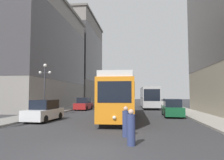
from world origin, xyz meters
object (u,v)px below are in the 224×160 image
(transit_bus, at_px, (149,96))
(pedestrian_crossing_far, at_px, (131,129))
(streetcar, at_px, (121,96))
(pedestrian_crossing_near, at_px, (126,123))
(parked_car_left_near, at_px, (84,104))
(parked_car_right_far, at_px, (172,108))
(parked_car_left_mid, at_px, (44,111))
(lamp_post_left_near, at_px, (45,81))

(transit_bus, distance_m, pedestrian_crossing_far, 26.70)
(streetcar, distance_m, pedestrian_crossing_near, 9.42)
(parked_car_left_near, xyz_separation_m, pedestrian_crossing_near, (7.41, -19.13, -0.08))
(transit_bus, xyz_separation_m, parked_car_right_far, (1.70, -13.59, -1.10))
(parked_car_left_mid, xyz_separation_m, lamp_post_left_near, (-1.90, 4.05, 2.89))
(parked_car_right_far, distance_m, pedestrian_crossing_near, 11.87)
(streetcar, height_order, transit_bus, streetcar)
(parked_car_left_mid, relative_size, parked_car_right_far, 0.92)
(transit_bus, xyz_separation_m, parked_car_left_mid, (-9.87, -18.78, -1.10))
(parked_car_right_far, relative_size, lamp_post_left_near, 0.88)
(streetcar, relative_size, lamp_post_left_near, 2.68)
(streetcar, height_order, pedestrian_crossing_far, streetcar)
(parked_car_left_near, relative_size, parked_car_left_mid, 0.98)
(transit_bus, bearing_deg, pedestrian_crossing_far, -95.91)
(streetcar, relative_size, parked_car_left_mid, 3.30)
(parked_car_left_near, xyz_separation_m, parked_car_left_mid, (0.00, -13.21, 0.00))
(pedestrian_crossing_near, relative_size, lamp_post_left_near, 0.30)
(transit_bus, height_order, pedestrian_crossing_near, transit_bus)
(transit_bus, bearing_deg, parked_car_right_far, -84.24)
(pedestrian_crossing_near, bearing_deg, parked_car_right_far, -123.34)
(parked_car_right_far, height_order, lamp_post_left_near, lamp_post_left_near)
(lamp_post_left_near, bearing_deg, pedestrian_crossing_near, -46.96)
(streetcar, height_order, parked_car_right_far, streetcar)
(pedestrian_crossing_far, height_order, lamp_post_left_near, lamp_post_left_near)
(lamp_post_left_near, bearing_deg, transit_bus, 51.35)
(parked_car_left_mid, distance_m, pedestrian_crossing_far, 11.01)
(parked_car_left_mid, bearing_deg, transit_bus, 65.41)
(parked_car_right_far, xyz_separation_m, pedestrian_crossing_far, (-3.81, -13.00, -0.09))
(parked_car_left_near, xyz_separation_m, pedestrian_crossing_far, (7.77, -21.01, -0.09))
(lamp_post_left_near, bearing_deg, parked_car_left_mid, -64.85)
(transit_bus, bearing_deg, lamp_post_left_near, -130.02)
(pedestrian_crossing_near, bearing_deg, parked_car_left_mid, -51.43)
(pedestrian_crossing_far, bearing_deg, pedestrian_crossing_near, -160.45)
(parked_car_left_near, height_order, parked_car_left_mid, same)
(parked_car_right_far, distance_m, pedestrian_crossing_far, 13.55)
(parked_car_left_near, height_order, lamp_post_left_near, lamp_post_left_near)
(streetcar, relative_size, pedestrian_crossing_far, 9.05)
(parked_car_left_near, xyz_separation_m, parked_car_right_far, (11.57, -8.02, 0.00))
(pedestrian_crossing_far, bearing_deg, lamp_post_left_near, -131.93)
(transit_bus, distance_m, parked_car_right_far, 13.74)
(parked_car_left_near, relative_size, lamp_post_left_near, 0.80)
(transit_bus, height_order, parked_car_left_mid, transit_bus)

